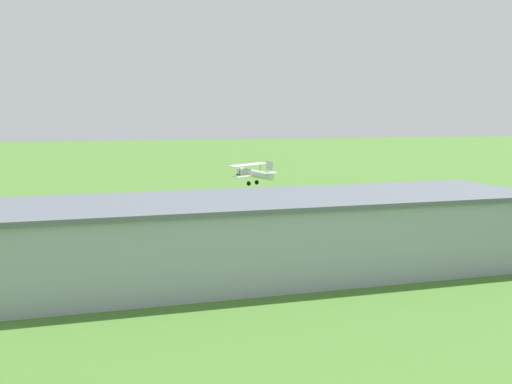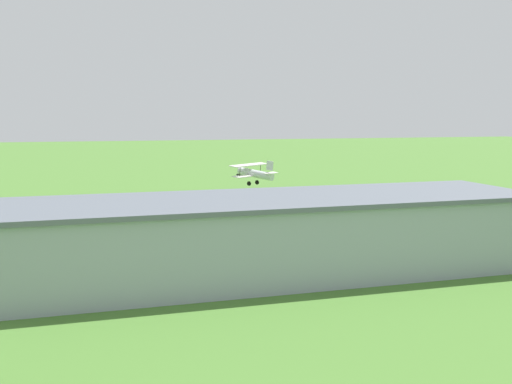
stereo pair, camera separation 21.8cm
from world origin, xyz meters
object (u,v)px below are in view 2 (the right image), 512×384
Objects in this scene: car_black at (12,241)px; person_watching_takeoff at (84,230)px; person_crossing_taxiway at (62,238)px; person_near_hangar_door at (411,220)px; biplane at (254,173)px; person_walking_on_apron at (427,220)px; hangar at (279,235)px; person_at_fence_line at (392,216)px.

car_black reaches higher than person_watching_takeoff.
person_crossing_taxiway reaches higher than car_black.
biplane is at bearing -69.07° from person_near_hangar_door.
person_walking_on_apron reaches higher than car_black.
hangar reaches higher than person_near_hangar_door.
person_crossing_taxiway is (37.42, -0.37, 0.00)m from person_walking_on_apron.
person_watching_takeoff is 35.76m from person_walking_on_apron.
person_at_fence_line is (2.36, -3.42, -0.04)m from person_walking_on_apron.
person_walking_on_apron is (-35.45, 4.71, 0.10)m from person_watching_takeoff.
hangar is 21.77m from person_crossing_taxiway.
person_crossing_taxiway reaches higher than person_at_fence_line.
biplane reaches higher than person_at_fence_line.
person_near_hangar_door is at bearing 110.93° from biplane.
person_at_fence_line reaches higher than person_watching_takeoff.
car_black is 39.42m from person_at_fence_line.
person_crossing_taxiway is at bearing 65.64° from person_watching_takeoff.
person_near_hangar_door is 1.60m from person_walking_on_apron.
person_walking_on_apron is 37.42m from person_crossing_taxiway.
car_black is 2.93× the size of person_near_hangar_door.
person_watching_takeoff is at bearing -143.11° from car_black.
car_black is (30.00, 27.37, -2.84)m from biplane.
person_watching_takeoff is (14.39, -18.54, -2.24)m from hangar.
person_walking_on_apron is at bearing 179.91° from car_black.
person_crossing_taxiway is (-4.22, -0.31, -0.01)m from car_black.
hangar is 26.62× the size of person_watching_takeoff.
person_crossing_taxiway is (35.99, 0.35, 0.06)m from person_near_hangar_door.
hangar is 23.85× the size of person_crossing_taxiway.
person_near_hangar_door is at bearing -179.06° from car_black.
person_near_hangar_door is at bearing -27.12° from person_walking_on_apron.
person_crossing_taxiway is at bearing -40.97° from hangar.
person_near_hangar_door is (-40.21, -0.66, -0.07)m from car_black.
person_watching_takeoff is (23.81, 22.73, -2.95)m from biplane.
hangar is at bearing 77.15° from biplane.
car_black is at bearing 42.38° from biplane.
person_near_hangar_door is 0.94× the size of person_walking_on_apron.
person_at_fence_line is (-18.70, -17.25, -2.17)m from hangar.
person_watching_takeoff is at bearing 43.67° from biplane.
biplane is at bearing -67.01° from person_walking_on_apron.
biplane is 37.48m from person_crossing_taxiway.
hangar is at bearing 42.68° from person_at_fence_line.
person_at_fence_line is at bearing -55.42° from person_walking_on_apron.
person_walking_on_apron is (-41.64, 0.07, -0.01)m from car_black.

